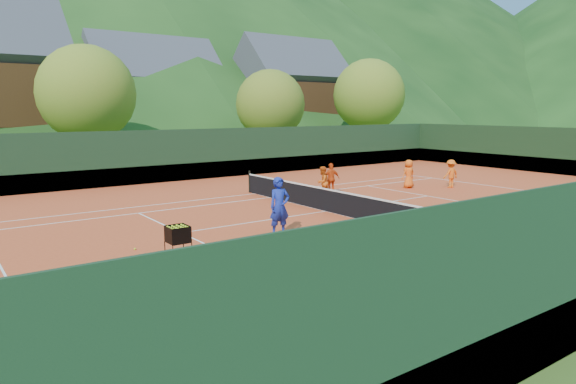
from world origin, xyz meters
TOP-DOWN VIEW (x-y plane):
  - ground at (0.00, 0.00)m, footprint 400.00×400.00m
  - clay_court at (0.00, 0.00)m, footprint 40.00×24.00m
  - coach at (-3.91, -2.28)m, footprint 0.77×0.56m
  - student_a at (2.00, 2.67)m, footprint 0.87×0.78m
  - student_b at (2.94, 3.12)m, footprint 0.96×0.57m
  - student_c at (7.64, 2.31)m, footprint 0.80×0.57m
  - student_d at (9.55, 1.08)m, footprint 1.02×0.65m
  - tennis_ball_1 at (-8.19, -7.19)m, footprint 0.07×0.07m
  - tennis_ball_2 at (-2.71, -8.51)m, footprint 0.07×0.07m
  - tennis_ball_3 at (0.17, -3.44)m, footprint 0.07×0.07m
  - tennis_ball_4 at (-8.41, -1.20)m, footprint 0.07×0.07m
  - tennis_ball_5 at (4.25, -5.07)m, footprint 0.07×0.07m
  - tennis_ball_6 at (-3.56, -2.91)m, footprint 0.07×0.07m
  - tennis_ball_7 at (2.29, -2.03)m, footprint 0.07×0.07m
  - tennis_ball_8 at (-8.92, -8.82)m, footprint 0.07×0.07m
  - tennis_ball_9 at (2.77, -7.79)m, footprint 0.07×0.07m
  - tennis_ball_10 at (-5.06, -9.07)m, footprint 0.07×0.07m
  - tennis_ball_12 at (2.37, -1.55)m, footprint 0.07×0.07m
  - tennis_ball_13 at (3.34, -0.94)m, footprint 0.07×0.07m
  - tennis_ball_15 at (0.08, -1.19)m, footprint 0.07×0.07m
  - tennis_ball_16 at (6.23, -6.99)m, footprint 0.07×0.07m
  - tennis_ball_17 at (-0.98, -6.81)m, footprint 0.07×0.07m
  - court_lines at (0.00, 0.00)m, footprint 23.83×11.03m
  - tennis_net at (0.00, 0.00)m, footprint 0.10×12.07m
  - perimeter_fence at (0.00, 0.00)m, footprint 40.40×24.24m
  - ball_hopper at (-7.83, -3.04)m, footprint 0.57×0.57m
  - chalet_mid at (6.00, 34.00)m, footprint 12.65×8.82m
  - chalet_right at (20.00, 30.00)m, footprint 11.50×8.82m
  - tree_b at (-4.00, 20.00)m, footprint 6.40×6.40m
  - tree_c at (10.00, 19.00)m, footprint 5.60×5.60m
  - tree_d at (22.00, 20.00)m, footprint 6.80×6.80m

SIDE VIEW (x-z plane):
  - ground at x=0.00m, z-range 0.00..0.00m
  - clay_court at x=0.00m, z-range 0.00..0.02m
  - court_lines at x=0.00m, z-range 0.02..0.03m
  - tennis_ball_1 at x=-8.19m, z-range 0.02..0.09m
  - tennis_ball_2 at x=-2.71m, z-range 0.02..0.09m
  - tennis_ball_3 at x=0.17m, z-range 0.02..0.09m
  - tennis_ball_4 at x=-8.41m, z-range 0.02..0.09m
  - tennis_ball_5 at x=4.25m, z-range 0.02..0.09m
  - tennis_ball_6 at x=-3.56m, z-range 0.02..0.09m
  - tennis_ball_7 at x=2.29m, z-range 0.02..0.09m
  - tennis_ball_8 at x=-8.92m, z-range 0.02..0.09m
  - tennis_ball_9 at x=2.77m, z-range 0.02..0.09m
  - tennis_ball_10 at x=-5.06m, z-range 0.02..0.09m
  - tennis_ball_12 at x=2.37m, z-range 0.02..0.09m
  - tennis_ball_13 at x=3.34m, z-range 0.02..0.09m
  - tennis_ball_15 at x=0.08m, z-range 0.02..0.09m
  - tennis_ball_16 at x=6.23m, z-range 0.02..0.09m
  - tennis_ball_17 at x=-0.98m, z-range 0.02..0.09m
  - tennis_net at x=0.00m, z-range -0.03..1.07m
  - student_a at x=2.00m, z-range 0.02..1.51m
  - ball_hopper at x=-7.83m, z-range 0.27..1.27m
  - student_d at x=9.55m, z-range 0.02..1.52m
  - student_c at x=7.64m, z-range 0.02..1.53m
  - student_b at x=2.94m, z-range 0.02..1.56m
  - coach at x=-3.91m, z-range 0.02..1.98m
  - perimeter_fence at x=0.00m, z-range -0.23..2.77m
  - tree_c at x=10.00m, z-range 0.87..8.22m
  - chalet_mid at x=6.00m, z-range -0.74..10.72m
  - tree_b at x=-4.00m, z-range 0.99..9.39m
  - chalet_right at x=20.00m, z-range -0.70..11.21m
  - tree_d at x=22.00m, z-range 1.06..9.98m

